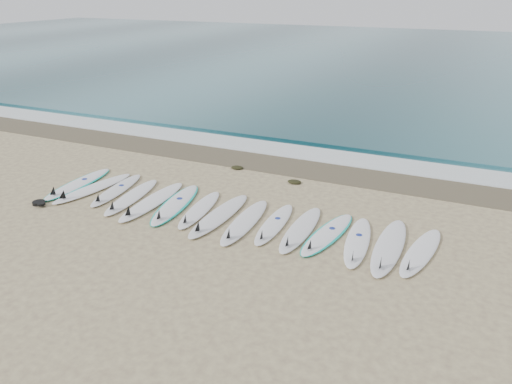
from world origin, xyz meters
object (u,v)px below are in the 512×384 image
at_px(surfboard_7, 218,216).
at_px(leash_coil, 39,203).
at_px(surfboard_0, 77,184).
at_px(surfboard_14, 420,253).

height_order(surfboard_7, leash_coil, surfboard_7).
distance_m(surfboard_0, surfboard_7, 4.70).
relative_size(surfboard_14, leash_coil, 5.50).
relative_size(surfboard_0, surfboard_14, 1.07).
distance_m(surfboard_7, leash_coil, 4.80).
distance_m(surfboard_0, leash_coil, 1.46).
bearing_deg(surfboard_0, surfboard_7, -5.51).
xyz_separation_m(surfboard_0, surfboard_14, (9.47, -0.05, 0.00)).
bearing_deg(leash_coil, surfboard_14, 8.51).
bearing_deg(surfboard_14, surfboard_0, -171.70).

